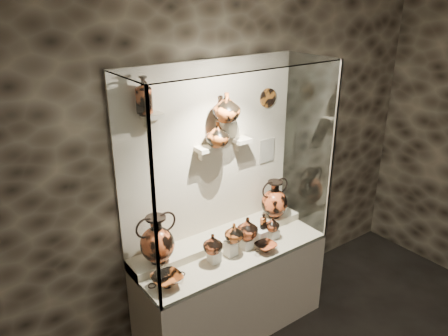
# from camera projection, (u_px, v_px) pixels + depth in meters

# --- Properties ---
(wall_back) EXTENTS (5.00, 0.02, 3.20)m
(wall_back) POSITION_uv_depth(u_px,v_px,m) (210.00, 155.00, 3.69)
(wall_back) COLOR black
(wall_back) RESTS_ON ground
(plinth) EXTENTS (1.70, 0.60, 0.80)m
(plinth) POSITION_uv_depth(u_px,v_px,m) (231.00, 291.00, 3.90)
(plinth) COLOR beige
(plinth) RESTS_ON floor
(front_tier) EXTENTS (1.68, 0.58, 0.03)m
(front_tier) POSITION_uv_depth(u_px,v_px,m) (232.00, 251.00, 3.74)
(front_tier) COLOR #C3B597
(front_tier) RESTS_ON plinth
(rear_tier) EXTENTS (1.70, 0.25, 0.10)m
(rear_tier) POSITION_uv_depth(u_px,v_px,m) (220.00, 239.00, 3.86)
(rear_tier) COLOR #C3B597
(rear_tier) RESTS_ON plinth
(back_panel) EXTENTS (1.70, 0.03, 1.60)m
(back_panel) POSITION_uv_depth(u_px,v_px,m) (210.00, 155.00, 3.68)
(back_panel) COLOR beige
(back_panel) RESTS_ON plinth
(glass_front) EXTENTS (1.70, 0.01, 1.60)m
(glass_front) POSITION_uv_depth(u_px,v_px,m) (256.00, 179.00, 3.23)
(glass_front) COLOR white
(glass_front) RESTS_ON plinth
(glass_left) EXTENTS (0.01, 0.60, 1.60)m
(glass_left) POSITION_uv_depth(u_px,v_px,m) (134.00, 194.00, 2.99)
(glass_left) COLOR white
(glass_left) RESTS_ON plinth
(glass_right) EXTENTS (0.01, 0.60, 1.60)m
(glass_right) POSITION_uv_depth(u_px,v_px,m) (308.00, 146.00, 3.91)
(glass_right) COLOR white
(glass_right) RESTS_ON plinth
(glass_top) EXTENTS (1.70, 0.60, 0.01)m
(glass_top) POSITION_uv_depth(u_px,v_px,m) (233.00, 65.00, 3.15)
(glass_top) COLOR white
(glass_top) RESTS_ON back_panel
(frame_post_left) EXTENTS (0.02, 0.02, 1.60)m
(frame_post_left) POSITION_uv_depth(u_px,v_px,m) (154.00, 210.00, 2.77)
(frame_post_left) COLOR gray
(frame_post_left) RESTS_ON plinth
(frame_post_right) EXTENTS (0.02, 0.02, 1.60)m
(frame_post_right) POSITION_uv_depth(u_px,v_px,m) (332.00, 155.00, 3.69)
(frame_post_right) COLOR gray
(frame_post_right) RESTS_ON plinth
(pedestal_a) EXTENTS (0.09, 0.09, 0.10)m
(pedestal_a) POSITION_uv_depth(u_px,v_px,m) (214.00, 256.00, 3.56)
(pedestal_a) COLOR silver
(pedestal_a) RESTS_ON front_tier
(pedestal_b) EXTENTS (0.09, 0.09, 0.13)m
(pedestal_b) POSITION_uv_depth(u_px,v_px,m) (231.00, 248.00, 3.65)
(pedestal_b) COLOR silver
(pedestal_b) RESTS_ON front_tier
(pedestal_c) EXTENTS (0.09, 0.09, 0.09)m
(pedestal_c) POSITION_uv_depth(u_px,v_px,m) (246.00, 244.00, 3.75)
(pedestal_c) COLOR silver
(pedestal_c) RESTS_ON front_tier
(pedestal_d) EXTENTS (0.09, 0.09, 0.12)m
(pedestal_d) POSITION_uv_depth(u_px,v_px,m) (261.00, 236.00, 3.83)
(pedestal_d) COLOR silver
(pedestal_d) RESTS_ON front_tier
(pedestal_e) EXTENTS (0.09, 0.09, 0.08)m
(pedestal_e) POSITION_uv_depth(u_px,v_px,m) (272.00, 233.00, 3.91)
(pedestal_e) COLOR silver
(pedestal_e) RESTS_ON front_tier
(bracket_ul) EXTENTS (0.14, 0.12, 0.04)m
(bracket_ul) POSITION_uv_depth(u_px,v_px,m) (152.00, 116.00, 3.16)
(bracket_ul) COLOR beige
(bracket_ul) RESTS_ON back_panel
(bracket_ca) EXTENTS (0.14, 0.12, 0.04)m
(bracket_ca) POSITION_uv_depth(u_px,v_px,m) (205.00, 149.00, 3.53)
(bracket_ca) COLOR beige
(bracket_ca) RESTS_ON back_panel
(bracket_cb) EXTENTS (0.10, 0.12, 0.04)m
(bracket_cb) POSITION_uv_depth(u_px,v_px,m) (225.00, 121.00, 3.57)
(bracket_cb) COLOR beige
(bracket_cb) RESTS_ON back_panel
(bracket_cc) EXTENTS (0.14, 0.12, 0.04)m
(bracket_cc) POSITION_uv_depth(u_px,v_px,m) (242.00, 140.00, 3.74)
(bracket_cc) COLOR beige
(bracket_cc) RESTS_ON back_panel
(amphora_left) EXTENTS (0.33, 0.33, 0.40)m
(amphora_left) POSITION_uv_depth(u_px,v_px,m) (157.00, 239.00, 3.39)
(amphora_left) COLOR #C45025
(amphora_left) RESTS_ON rear_tier
(amphora_right) EXTENTS (0.34, 0.34, 0.37)m
(amphora_right) POSITION_uv_depth(u_px,v_px,m) (274.00, 199.00, 4.08)
(amphora_right) COLOR #C45025
(amphora_right) RESTS_ON rear_tier
(jug_a) EXTENTS (0.19, 0.19, 0.17)m
(jug_a) POSITION_uv_depth(u_px,v_px,m) (212.00, 244.00, 3.49)
(jug_a) COLOR #C45025
(jug_a) RESTS_ON pedestal_a
(jug_b) EXTENTS (0.17, 0.17, 0.16)m
(jug_b) POSITION_uv_depth(u_px,v_px,m) (234.00, 232.00, 3.59)
(jug_b) COLOR #B85520
(jug_b) RESTS_ON pedestal_b
(jug_c) EXTENTS (0.20, 0.20, 0.19)m
(jug_c) POSITION_uv_depth(u_px,v_px,m) (247.00, 228.00, 3.72)
(jug_c) COLOR #C45025
(jug_c) RESTS_ON pedestal_c
(jug_e) EXTENTS (0.16, 0.16, 0.13)m
(jug_e) POSITION_uv_depth(u_px,v_px,m) (272.00, 224.00, 3.86)
(jug_e) COLOR #C45025
(jug_e) RESTS_ON pedestal_e
(lekythos_small) EXTENTS (0.09, 0.09, 0.16)m
(lekythos_small) POSITION_uv_depth(u_px,v_px,m) (263.00, 221.00, 3.81)
(lekythos_small) COLOR #B85520
(lekythos_small) RESTS_ON pedestal_d
(kylix_left) EXTENTS (0.34, 0.31, 0.11)m
(kylix_left) POSITION_uv_depth(u_px,v_px,m) (167.00, 280.00, 3.26)
(kylix_left) COLOR #B85520
(kylix_left) RESTS_ON front_tier
(kylix_right) EXTENTS (0.24, 0.21, 0.09)m
(kylix_right) POSITION_uv_depth(u_px,v_px,m) (265.00, 246.00, 3.70)
(kylix_right) COLOR #C45025
(kylix_right) RESTS_ON front_tier
(lekythos_tall) EXTENTS (0.15, 0.15, 0.31)m
(lekythos_tall) POSITION_uv_depth(u_px,v_px,m) (144.00, 94.00, 3.05)
(lekythos_tall) COLOR #C45025
(lekythos_tall) RESTS_ON bracket_ul
(ovoid_vase_a) EXTENTS (0.22, 0.22, 0.20)m
(ovoid_vase_a) POSITION_uv_depth(u_px,v_px,m) (217.00, 134.00, 3.51)
(ovoid_vase_a) COLOR #B85520
(ovoid_vase_a) RESTS_ON bracket_ca
(ovoid_vase_b) EXTENTS (0.27, 0.27, 0.23)m
(ovoid_vase_b) POSITION_uv_depth(u_px,v_px,m) (226.00, 107.00, 3.46)
(ovoid_vase_b) COLOR #B85520
(ovoid_vase_b) RESTS_ON bracket_cb
(wall_plate) EXTENTS (0.17, 0.02, 0.17)m
(wall_plate) POSITION_uv_depth(u_px,v_px,m) (268.00, 98.00, 3.83)
(wall_plate) COLOR #9B571E
(wall_plate) RESTS_ON back_panel
(info_placard) EXTENTS (0.17, 0.01, 0.22)m
(info_placard) POSITION_uv_depth(u_px,v_px,m) (267.00, 150.00, 4.04)
(info_placard) COLOR beige
(info_placard) RESTS_ON back_panel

